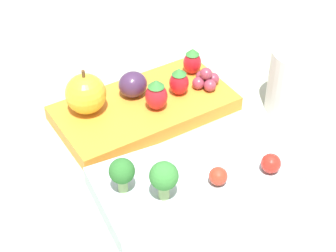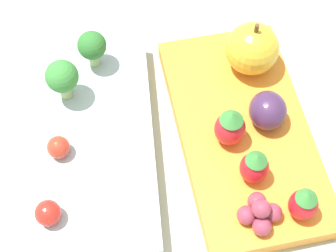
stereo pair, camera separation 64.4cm
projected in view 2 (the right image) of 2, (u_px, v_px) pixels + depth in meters
ground_plane at (166, 139)px, 0.54m from camera, size 4.00×4.00×0.00m
bento_box_savoury at (92, 144)px, 0.53m from camera, size 0.23×0.12×0.02m
bento_box_fruit at (243, 133)px, 0.54m from camera, size 0.24×0.14×0.02m
broccoli_floret_0 at (62, 77)px, 0.51m from camera, size 0.03×0.03×0.05m
broccoli_floret_1 at (92, 46)px, 0.54m from camera, size 0.03×0.03×0.04m
cherry_tomato_0 at (58, 147)px, 0.50m from camera, size 0.02×0.02×0.02m
cherry_tomato_1 at (48, 213)px, 0.47m from camera, size 0.02×0.02×0.02m
apple at (252, 49)px, 0.54m from camera, size 0.05×0.05×0.06m
strawberry_0 at (304, 204)px, 0.47m from camera, size 0.03×0.03×0.04m
strawberry_1 at (255, 166)px, 0.49m from camera, size 0.03×0.03×0.04m
strawberry_2 at (230, 127)px, 0.50m from camera, size 0.03×0.03×0.04m
plum at (267, 108)px, 0.52m from camera, size 0.04×0.04×0.03m
grape_cluster at (260, 213)px, 0.47m from camera, size 0.04×0.04×0.03m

